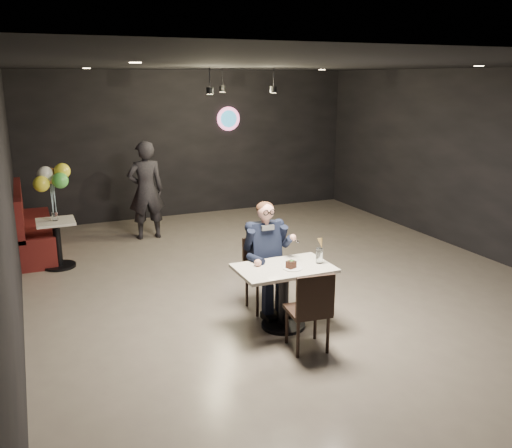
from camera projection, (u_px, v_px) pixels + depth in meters
name	position (u px, v px, depth m)	size (l,w,h in m)	color
floor	(287.00, 283.00, 7.78)	(9.00, 9.00, 0.00)	slate
wall_sign	(228.00, 119.00, 11.52)	(0.50, 0.06, 0.50)	pink
pendant_lights	(235.00, 76.00, 8.79)	(1.40, 1.20, 0.36)	black
main_table	(284.00, 297.00, 6.33)	(1.10, 0.70, 0.75)	silver
chair_far	(264.00, 275.00, 6.80)	(0.42, 0.46, 0.92)	black
chair_near	(307.00, 309.00, 5.80)	(0.42, 0.46, 0.92)	black
seated_man	(265.00, 255.00, 6.73)	(0.60, 0.80, 1.44)	black
dessert_plate	(293.00, 268.00, 6.16)	(0.22, 0.22, 0.01)	white
cake_slice	(291.00, 265.00, 6.15)	(0.10, 0.08, 0.07)	black
mint_leaf	(292.00, 261.00, 6.16)	(0.06, 0.04, 0.01)	#287B29
sundae_glass	(319.00, 256.00, 6.33)	(0.08, 0.08, 0.18)	silver
wafer_cone	(321.00, 243.00, 6.30)	(0.06, 0.06, 0.12)	tan
booth_bench	(33.00, 220.00, 9.06)	(0.55, 2.20, 1.10)	#400F0D
side_table	(58.00, 246.00, 8.34)	(0.56, 0.56, 0.70)	silver
balloon_vase	(55.00, 216.00, 8.22)	(0.09, 0.09, 0.14)	silver
balloon_bunch	(52.00, 188.00, 8.10)	(0.44, 0.44, 0.72)	yellow
passerby	(146.00, 190.00, 9.73)	(0.65, 0.43, 1.78)	black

